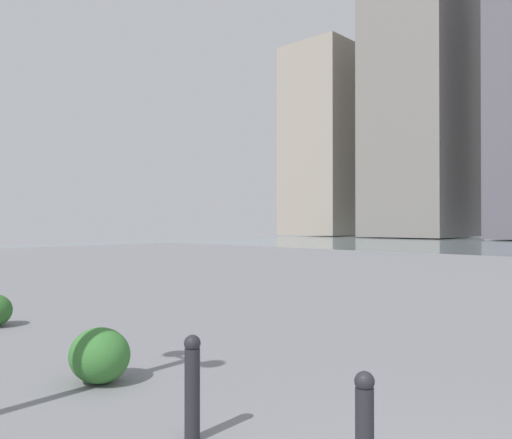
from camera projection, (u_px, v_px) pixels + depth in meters
The scene contains 5 objects.
building_annex at pixel (421, 115), 67.88m from camera, with size 11.12×14.39×34.10m.
building_highrise at pixel (332, 143), 80.10m from camera, with size 10.19×14.72×28.45m.
bollard_near at pixel (365, 426), 3.28m from camera, with size 0.13×0.13×0.73m.
bollard_mid at pixel (192, 385), 3.97m from camera, with size 0.13×0.13×0.81m.
shrub_round at pixel (100, 355), 5.40m from camera, with size 0.68×0.61×0.58m.
Camera 1 is at (-0.46, 1.98, 1.67)m, focal length 36.17 mm.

